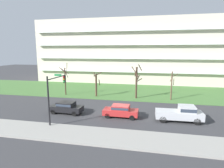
# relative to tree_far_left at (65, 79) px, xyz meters

# --- Properties ---
(ground) EXTENTS (160.00, 160.00, 0.00)m
(ground) POSITION_rel_tree_far_left_xyz_m (11.75, -8.06, -3.04)
(ground) COLOR #38383A
(sidewalk_curb_near) EXTENTS (80.00, 4.00, 0.15)m
(sidewalk_curb_near) POSITION_rel_tree_far_left_xyz_m (11.75, -16.06, -2.97)
(sidewalk_curb_near) COLOR #99968E
(sidewalk_curb_near) RESTS_ON ground
(grass_lawn_strip) EXTENTS (80.00, 16.00, 0.08)m
(grass_lawn_strip) POSITION_rel_tree_far_left_xyz_m (11.75, 5.94, -3.00)
(grass_lawn_strip) COLOR #477238
(grass_lawn_strip) RESTS_ON ground
(apartment_building) EXTENTS (52.98, 14.04, 16.40)m
(apartment_building) POSITION_rel_tree_far_left_xyz_m (11.75, 20.49, 5.16)
(apartment_building) COLOR beige
(apartment_building) RESTS_ON ground
(tree_far_left) EXTENTS (1.77, 1.56, 6.20)m
(tree_far_left) POSITION_rel_tree_far_left_xyz_m (0.00, 0.00, 0.00)
(tree_far_left) COLOR #423023
(tree_far_left) RESTS_ON ground
(tree_left) EXTENTS (1.60, 1.45, 4.60)m
(tree_left) POSITION_rel_tree_far_left_xyz_m (6.07, 0.09, -0.71)
(tree_left) COLOR #4C3828
(tree_left) RESTS_ON ground
(tree_center) EXTENTS (1.90, 1.92, 6.14)m
(tree_center) POSITION_rel_tree_far_left_xyz_m (13.40, 0.05, 0.10)
(tree_center) COLOR #423023
(tree_center) RESTS_ON ground
(tree_right) EXTENTS (1.33, 1.41, 4.95)m
(tree_right) POSITION_rel_tree_far_left_xyz_m (19.33, 0.17, -0.41)
(tree_right) COLOR brown
(tree_right) RESTS_ON ground
(sedan_red_near_left) EXTENTS (4.42, 1.84, 1.57)m
(sedan_red_near_left) POSITION_rel_tree_far_left_xyz_m (12.22, -10.06, -2.17)
(sedan_red_near_left) COLOR #B22828
(sedan_red_near_left) RESTS_ON ground
(pickup_silver_center_left) EXTENTS (5.45, 2.15, 1.95)m
(pickup_silver_center_left) POSITION_rel_tree_far_left_xyz_m (19.48, -10.05, -2.03)
(pickup_silver_center_left) COLOR #B7BABF
(pickup_silver_center_left) RESTS_ON ground
(sedan_black_center_right) EXTENTS (4.48, 2.01, 1.57)m
(sedan_black_center_right) POSITION_rel_tree_far_left_xyz_m (4.80, -10.06, -2.17)
(sedan_black_center_right) COLOR black
(sedan_black_center_right) RESTS_ON ground
(traffic_signal_mast) EXTENTS (0.90, 4.48, 5.64)m
(traffic_signal_mast) POSITION_rel_tree_far_left_xyz_m (4.96, -13.10, 0.80)
(traffic_signal_mast) COLOR black
(traffic_signal_mast) RESTS_ON ground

